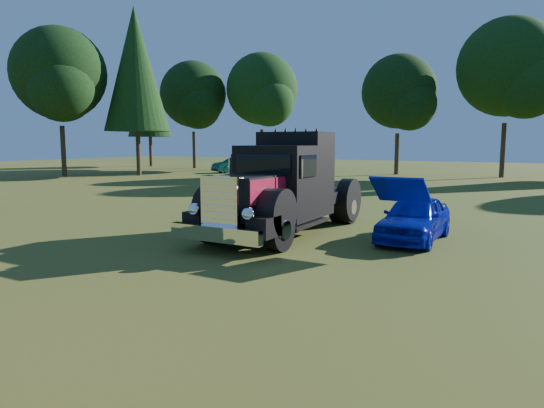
{
  "coord_description": "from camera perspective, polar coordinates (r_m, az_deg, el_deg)",
  "views": [
    {
      "loc": [
        6.87,
        -11.13,
        2.69
      ],
      "look_at": [
        0.52,
        0.15,
        1.04
      ],
      "focal_mm": 32.0,
      "sensor_mm": 36.0,
      "label": 1
    }
  ],
  "objects": [
    {
      "name": "ground",
      "position": [
        13.36,
        -2.26,
        -4.35
      ],
      "size": [
        120.0,
        120.0,
        0.0
      ],
      "primitive_type": "plane",
      "color": "#2C4E17",
      "rests_on": "ground"
    },
    {
      "name": "spectator_near",
      "position": [
        15.14,
        -3.04,
        0.73
      ],
      "size": [
        0.77,
        0.84,
        1.93
      ],
      "primitive_type": "imported",
      "rotation": [
        0.0,
        0.0,
        0.99
      ],
      "color": "#1B1C41",
      "rests_on": "ground"
    },
    {
      "name": "diamond_t_truck",
      "position": [
        14.19,
        1.16,
        1.57
      ],
      "size": [
        3.26,
        7.16,
        3.0
      ],
      "color": "black",
      "rests_on": "ground"
    },
    {
      "name": "spectator_far",
      "position": [
        15.17,
        -4.7,
        0.15
      ],
      "size": [
        0.97,
        1.0,
        1.63
      ],
      "primitive_type": "imported",
      "rotation": [
        0.0,
        0.0,
        0.91
      ],
      "color": "#1B2A3F",
      "rests_on": "ground"
    },
    {
      "name": "distant_teal_car",
      "position": [
        43.42,
        -4.32,
        4.62
      ],
      "size": [
        3.3,
        4.37,
        1.38
      ],
      "primitive_type": "imported",
      "rotation": [
        0.0,
        0.0,
        -0.5
      ],
      "color": "#0A303F",
      "rests_on": "ground"
    },
    {
      "name": "treeline",
      "position": [
        39.66,
        16.74,
        14.16
      ],
      "size": [
        72.1,
        24.04,
        13.84
      ],
      "color": "#2D2116",
      "rests_on": "ground"
    },
    {
      "name": "hotrod_coupe",
      "position": [
        13.86,
        16.39,
        -1.58
      ],
      "size": [
        1.52,
        4.0,
        1.89
      ],
      "color": "#0A079A",
      "rests_on": "ground"
    }
  ]
}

